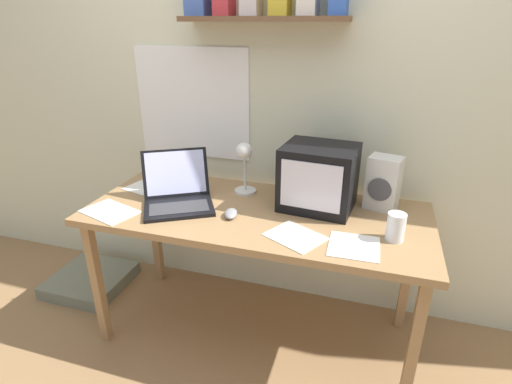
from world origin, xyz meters
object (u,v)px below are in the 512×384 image
object	(u,v)px
laptop	(177,192)
open_notebook	(154,188)
floor_cushion	(91,280)
desk_lamp	(244,162)
space_heater	(383,183)
computer_mouse	(231,214)
juice_glass	(396,228)
corner_desk	(256,222)
loose_paper_near_laptop	(354,246)
crt_monitor	(319,177)
loose_paper_near_monitor	(295,236)
printed_handout	(110,212)

from	to	relation	value
laptop	open_notebook	distance (m)	0.27
laptop	floor_cushion	xyz separation A→B (m)	(-0.76, 0.12, -0.78)
desk_lamp	space_heater	xyz separation A→B (m)	(0.70, 0.05, -0.05)
laptop	computer_mouse	world-z (taller)	laptop
floor_cushion	juice_glass	bearing A→B (deg)	-5.57
corner_desk	loose_paper_near_laptop	bearing A→B (deg)	-22.76
crt_monitor	loose_paper_near_monitor	bearing A→B (deg)	-91.23
juice_glass	loose_paper_near_monitor	xyz separation A→B (m)	(-0.41, -0.10, -0.05)
desk_lamp	open_notebook	distance (m)	0.55
corner_desk	computer_mouse	bearing A→B (deg)	-134.82
computer_mouse	loose_paper_near_laptop	xyz separation A→B (m)	(0.58, -0.11, -0.01)
crt_monitor	juice_glass	size ratio (longest dim) A/B	3.04
open_notebook	crt_monitor	bearing A→B (deg)	2.10
crt_monitor	loose_paper_near_monitor	xyz separation A→B (m)	(-0.04, -0.33, -0.16)
printed_handout	laptop	bearing A→B (deg)	34.69
open_notebook	loose_paper_near_laptop	bearing A→B (deg)	-15.41
space_heater	open_notebook	bearing A→B (deg)	-159.73
floor_cushion	corner_desk	bearing A→B (deg)	-4.03
crt_monitor	juice_glass	xyz separation A→B (m)	(0.37, -0.23, -0.10)
loose_paper_near_monitor	floor_cushion	distance (m)	1.60
open_notebook	corner_desk	bearing A→B (deg)	-9.29
desk_lamp	loose_paper_near_monitor	bearing A→B (deg)	-60.40
printed_handout	corner_desk	bearing A→B (deg)	18.24
loose_paper_near_monitor	desk_lamp	bearing A→B (deg)	134.07
desk_lamp	computer_mouse	xyz separation A→B (m)	(0.02, -0.26, -0.17)
desk_lamp	space_heater	distance (m)	0.70
laptop	juice_glass	bearing A→B (deg)	-33.33
floor_cushion	loose_paper_near_laptop	bearing A→B (deg)	-9.82
laptop	juice_glass	world-z (taller)	laptop
corner_desk	desk_lamp	bearing A→B (deg)	124.27
juice_glass	computer_mouse	world-z (taller)	juice_glass
corner_desk	computer_mouse	world-z (taller)	computer_mouse
open_notebook	floor_cushion	size ratio (longest dim) A/B	0.73
desk_lamp	computer_mouse	world-z (taller)	desk_lamp
corner_desk	printed_handout	bearing A→B (deg)	-161.76
laptop	floor_cushion	size ratio (longest dim) A/B	1.00
loose_paper_near_monitor	open_notebook	distance (m)	0.91
desk_lamp	printed_handout	size ratio (longest dim) A/B	0.95
printed_handout	loose_paper_near_laptop	size ratio (longest dim) A/B	1.46
juice_glass	open_notebook	world-z (taller)	juice_glass
crt_monitor	space_heater	size ratio (longest dim) A/B	1.40
desk_lamp	loose_paper_near_laptop	distance (m)	0.73
juice_glass	floor_cushion	world-z (taller)	juice_glass
floor_cushion	open_notebook	bearing A→B (deg)	2.12
desk_lamp	open_notebook	size ratio (longest dim) A/B	0.87
laptop	loose_paper_near_monitor	size ratio (longest dim) A/B	1.59
loose_paper_near_laptop	floor_cushion	world-z (taller)	loose_paper_near_laptop
crt_monitor	printed_handout	distance (m)	1.03
desk_lamp	juice_glass	xyz separation A→B (m)	(0.76, -0.26, -0.13)
corner_desk	floor_cushion	size ratio (longest dim) A/B	3.61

